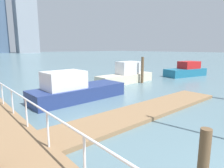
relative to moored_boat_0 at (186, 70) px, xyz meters
name	(u,v)px	position (x,y,z in m)	size (l,w,h in m)	color
ground_plane	(20,82)	(-15.99, 8.10, -0.65)	(300.00, 300.00, 0.00)	slate
floating_dock	(144,111)	(-13.84, -5.35, -0.56)	(11.31, 2.00, 0.18)	#93704C
boardwalk_railing	(26,104)	(-19.14, -4.33, 0.61)	(0.06, 26.95, 1.08)	white
dock_piling_0	(142,70)	(-7.45, 0.28, 0.56)	(0.26, 0.26, 2.42)	brown
dock_piling_3	(203,162)	(-17.10, -9.76, 0.12)	(0.24, 0.24, 1.54)	brown
moored_boat_0	(186,70)	(0.00, 0.00, 0.00)	(5.42, 2.90, 1.69)	#1E6B8C
moored_boat_1	(126,75)	(-8.49, 1.34, 0.05)	(6.06, 1.58, 1.98)	beige
moored_boat_4	(75,89)	(-15.21, -0.93, 0.03)	(6.18, 2.25, 1.88)	navy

